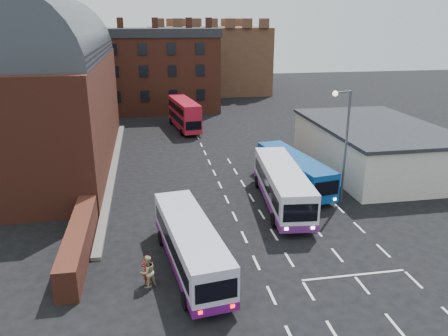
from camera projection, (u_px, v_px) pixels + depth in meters
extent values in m
plane|color=black|center=(253.00, 256.00, 26.10)|extent=(180.00, 180.00, 0.00)
cube|color=#602B1E|center=(44.00, 113.00, 41.51)|extent=(12.00, 28.00, 10.00)
cylinder|color=#1E2328|center=(37.00, 59.00, 39.90)|extent=(12.00, 26.00, 12.00)
cube|color=#602B1E|center=(79.00, 241.00, 26.00)|extent=(1.20, 10.00, 1.80)
cube|color=beige|center=(374.00, 148.00, 40.97)|extent=(10.00, 16.00, 4.00)
cube|color=#282B30|center=(376.00, 126.00, 40.29)|extent=(10.40, 16.40, 0.30)
cube|color=brown|center=(144.00, 74.00, 66.21)|extent=(22.00, 10.00, 11.00)
cube|color=brown|center=(205.00, 59.00, 86.67)|extent=(22.00, 22.00, 12.00)
cube|color=silver|center=(190.00, 243.00, 24.34)|extent=(3.61, 10.26, 2.28)
cube|color=black|center=(190.00, 240.00, 24.30)|extent=(3.51, 9.07, 0.82)
cylinder|color=black|center=(161.00, 238.00, 27.26)|extent=(0.38, 0.94, 0.91)
cylinder|color=black|center=(185.00, 301.00, 21.17)|extent=(0.38, 0.94, 0.91)
cylinder|color=black|center=(196.00, 233.00, 27.92)|extent=(0.38, 0.94, 0.91)
cylinder|color=black|center=(230.00, 292.00, 21.83)|extent=(0.38, 0.94, 0.91)
cube|color=silver|center=(282.00, 184.00, 32.61)|extent=(3.53, 11.23, 2.51)
cube|color=black|center=(282.00, 182.00, 32.56)|extent=(3.48, 10.04, 0.90)
cylinder|color=black|center=(310.00, 219.00, 29.79)|extent=(0.37, 1.03, 1.00)
cylinder|color=black|center=(287.00, 181.00, 36.80)|extent=(0.37, 1.03, 1.00)
cylinder|color=black|center=(274.00, 220.00, 29.60)|extent=(0.37, 1.03, 1.00)
cylinder|color=black|center=(257.00, 182.00, 36.61)|extent=(0.37, 1.03, 1.00)
cube|color=navy|center=(294.00, 169.00, 36.31)|extent=(3.89, 10.19, 2.26)
cube|color=black|center=(294.00, 168.00, 36.26)|extent=(3.75, 9.01, 0.81)
cylinder|color=black|center=(325.00, 194.00, 34.21)|extent=(0.40, 0.93, 0.90)
cylinder|color=black|center=(286.00, 168.00, 40.17)|extent=(0.40, 0.93, 0.90)
cylinder|color=black|center=(300.00, 197.00, 33.49)|extent=(0.40, 0.93, 0.90)
cylinder|color=black|center=(264.00, 171.00, 39.46)|extent=(0.40, 0.93, 0.90)
cube|color=#B8182E|center=(184.00, 113.00, 55.41)|extent=(3.50, 9.70, 3.37)
cube|color=black|center=(184.00, 117.00, 55.56)|extent=(3.39, 8.52, 0.78)
cylinder|color=black|center=(199.00, 131.00, 53.56)|extent=(0.36, 0.89, 0.86)
cylinder|color=black|center=(186.00, 120.00, 59.30)|extent=(0.36, 0.89, 0.86)
cylinder|color=black|center=(182.00, 132.00, 52.92)|extent=(0.36, 0.89, 0.86)
cylinder|color=black|center=(171.00, 121.00, 58.66)|extent=(0.36, 0.89, 0.86)
cylinder|color=#4E5159|center=(346.00, 149.00, 32.39)|extent=(0.17, 0.17, 8.58)
cylinder|color=#4E5159|center=(343.00, 92.00, 30.65)|extent=(1.45, 0.62, 0.11)
sphere|color=#FFF2CC|center=(335.00, 94.00, 30.31)|extent=(0.39, 0.39, 0.39)
imported|color=maroon|center=(147.00, 270.00, 23.09)|extent=(0.64, 0.43, 1.70)
imported|color=tan|center=(148.00, 272.00, 22.83)|extent=(1.09, 1.01, 1.78)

